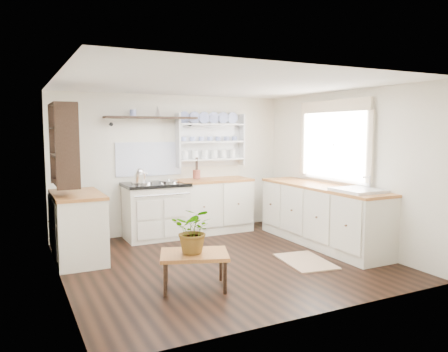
{
  "coord_description": "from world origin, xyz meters",
  "views": [
    {
      "loc": [
        -2.48,
        -5.04,
        1.73
      ],
      "look_at": [
        0.14,
        0.25,
        1.1
      ],
      "focal_mm": 35.0,
      "sensor_mm": 36.0,
      "label": 1
    }
  ],
  "objects": [
    {
      "name": "floor",
      "position": [
        0.0,
        0.0,
        0.0
      ],
      "size": [
        4.0,
        3.8,
        0.01
      ],
      "primitive_type": "cube",
      "color": "black",
      "rests_on": "ground"
    },
    {
      "name": "wall_back",
      "position": [
        0.0,
        1.9,
        1.15
      ],
      "size": [
        4.0,
        0.02,
        2.3
      ],
      "primitive_type": "cube",
      "color": "silver",
      "rests_on": "ground"
    },
    {
      "name": "wall_right",
      "position": [
        2.0,
        0.0,
        1.15
      ],
      "size": [
        0.02,
        3.8,
        2.3
      ],
      "primitive_type": "cube",
      "color": "silver",
      "rests_on": "ground"
    },
    {
      "name": "wall_left",
      "position": [
        -2.0,
        0.0,
        1.15
      ],
      "size": [
        0.02,
        3.8,
        2.3
      ],
      "primitive_type": "cube",
      "color": "silver",
      "rests_on": "ground"
    },
    {
      "name": "ceiling",
      "position": [
        0.0,
        0.0,
        2.3
      ],
      "size": [
        4.0,
        3.8,
        0.01
      ],
      "primitive_type": "cube",
      "color": "white",
      "rests_on": "wall_back"
    },
    {
      "name": "window",
      "position": [
        1.95,
        0.15,
        1.56
      ],
      "size": [
        0.08,
        1.55,
        1.22
      ],
      "color": "white",
      "rests_on": "wall_right"
    },
    {
      "name": "aga_cooker",
      "position": [
        -0.42,
        1.57,
        0.45
      ],
      "size": [
        1.0,
        0.69,
        0.92
      ],
      "color": "beige",
      "rests_on": "floor"
    },
    {
      "name": "back_cabinets",
      "position": [
        0.6,
        1.6,
        0.46
      ],
      "size": [
        1.27,
        0.63,
        0.9
      ],
      "color": "beige",
      "rests_on": "floor"
    },
    {
      "name": "right_cabinets",
      "position": [
        1.7,
        0.1,
        0.46
      ],
      "size": [
        0.62,
        2.43,
        0.9
      ],
      "color": "beige",
      "rests_on": "floor"
    },
    {
      "name": "belfast_sink",
      "position": [
        1.7,
        -0.65,
        0.8
      ],
      "size": [
        0.55,
        0.6,
        0.45
      ],
      "color": "white",
      "rests_on": "right_cabinets"
    },
    {
      "name": "left_cabinets",
      "position": [
        -1.7,
        0.9,
        0.46
      ],
      "size": [
        0.62,
        1.13,
        0.9
      ],
      "color": "beige",
      "rests_on": "floor"
    },
    {
      "name": "plate_rack",
      "position": [
        0.65,
        1.86,
        1.56
      ],
      "size": [
        1.2,
        0.22,
        0.9
      ],
      "color": "white",
      "rests_on": "wall_back"
    },
    {
      "name": "high_shelf",
      "position": [
        -0.4,
        1.78,
        1.91
      ],
      "size": [
        1.5,
        0.29,
        0.16
      ],
      "color": "black",
      "rests_on": "wall_back"
    },
    {
      "name": "left_shelving",
      "position": [
        -1.84,
        0.9,
        1.55
      ],
      "size": [
        0.28,
        0.8,
        1.05
      ],
      "primitive_type": "cube",
      "color": "black",
      "rests_on": "wall_left"
    },
    {
      "name": "kettle",
      "position": [
        -0.7,
        1.45,
        1.03
      ],
      "size": [
        0.17,
        0.17,
        0.21
      ],
      "primitive_type": null,
      "color": "silver",
      "rests_on": "aga_cooker"
    },
    {
      "name": "utensil_crock",
      "position": [
        0.33,
        1.68,
        0.98
      ],
      "size": [
        0.12,
        0.12,
        0.15
      ],
      "primitive_type": "cylinder",
      "color": "brown",
      "rests_on": "back_cabinets"
    },
    {
      "name": "center_table",
      "position": [
        -0.72,
        -0.75,
        0.35
      ],
      "size": [
        0.86,
        0.74,
        0.39
      ],
      "rotation": [
        0.0,
        0.0,
        -0.35
      ],
      "color": "brown",
      "rests_on": "floor"
    },
    {
      "name": "potted_plant",
      "position": [
        -0.72,
        -0.75,
        0.65
      ],
      "size": [
        0.6,
        0.59,
        0.5
      ],
      "primitive_type": "imported",
      "rotation": [
        0.0,
        0.0,
        -0.66
      ],
      "color": "#3F7233",
      "rests_on": "center_table"
    },
    {
      "name": "floor_rug",
      "position": [
        0.95,
        -0.52,
        0.01
      ],
      "size": [
        0.67,
        0.92,
        0.02
      ],
      "primitive_type": "cube",
      "rotation": [
        0.0,
        0.0,
        -0.14
      ],
      "color": "#927255",
      "rests_on": "floor"
    }
  ]
}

